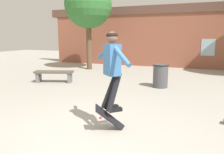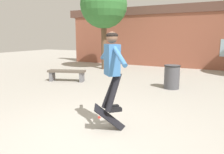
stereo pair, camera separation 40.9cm
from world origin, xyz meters
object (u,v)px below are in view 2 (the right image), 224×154
Objects in this scene: park_bench at (67,73)px; skater at (112,64)px; tree_left at (104,5)px; skateboard_flipping at (111,120)px; trash_bin at (172,76)px.

park_bench is 1.03× the size of skater.
tree_left reaches higher than skateboard_flipping.
trash_bin reaches higher than park_bench.
trash_bin is at bearing -9.08° from park_bench.
skateboard_flipping is (4.08, -6.99, -3.20)m from tree_left.
trash_bin is at bearing 38.33° from skateboard_flipping.
tree_left is 3.04× the size of park_bench.
skater is at bearing -59.61° from park_bench.
park_bench is at bearing 90.64° from skateboard_flipping.
park_bench is at bearing -84.88° from tree_left.
trash_bin is (4.36, -2.99, -2.98)m from tree_left.
skateboard_flipping is (0.02, -0.07, -1.06)m from skater.
tree_left is at bearing 145.50° from trash_bin.
skateboard_flipping is (-0.28, -4.00, -0.22)m from trash_bin.
skateboard_flipping is at bearing -93.93° from trash_bin.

